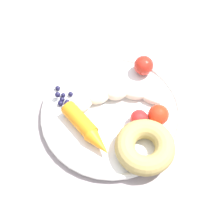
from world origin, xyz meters
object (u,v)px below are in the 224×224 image
blueberry_pile (63,98)px  donut (145,147)px  carrot_orange (88,129)px  tomato_mid (144,66)px  tomato_far (158,115)px  dining_table (101,135)px  tomato_near (139,119)px  plate (112,113)px  banana (117,97)px

blueberry_pile → donut: bearing=54.3°
carrot_orange → donut: size_ratio=1.07×
tomato_mid → carrot_orange: bearing=-37.5°
tomato_far → carrot_orange: bearing=-78.4°
tomato_far → dining_table: bearing=-100.0°
donut → tomato_near: (-0.06, -0.01, -0.00)m
tomato_far → tomato_mid: bearing=-169.7°
plate → carrot_orange: bearing=-44.5°
banana → donut: (0.12, 0.05, 0.01)m
banana → tomato_near: 0.07m
blueberry_pile → tomato_mid: bearing=113.1°
plate → carrot_orange: carrot_orange is taller
banana → tomato_mid: size_ratio=4.47×
plate → donut: size_ratio=2.57×
plate → tomato_far: 0.10m
blueberry_pile → tomato_far: tomato_far is taller
banana → blueberry_pile: size_ratio=3.45×
blueberry_pile → tomato_mid: tomato_mid is taller
dining_table → blueberry_pile: bearing=-110.8°
donut → tomato_mid: (-0.19, 0.01, 0.00)m
dining_table → carrot_orange: bearing=-24.4°
banana → blueberry_pile: bearing=-90.8°
donut → tomato_far: (-0.07, 0.03, 0.00)m
blueberry_pile → tomato_near: (0.06, 0.16, 0.01)m
banana → tomato_near: tomato_near is taller
donut → dining_table: bearing=-135.6°
donut → tomato_mid: tomato_mid is taller
tomato_mid → tomato_near: bearing=-7.0°
blueberry_pile → dining_table: bearing=69.2°
donut → tomato_mid: bearing=177.5°
carrot_orange → tomato_mid: 0.19m
tomato_near → tomato_far: bearing=98.9°
plate → blueberry_pile: bearing=-106.5°
tomato_mid → banana: bearing=-38.3°
blueberry_pile → banana: bearing=89.2°
plate → banana: bearing=160.4°
carrot_orange → tomato_far: 0.14m
banana → carrot_orange: carrot_orange is taller
carrot_orange → tomato_far: tomato_far is taller
dining_table → plate: 0.11m
plate → banana: (-0.03, 0.01, 0.02)m
dining_table → tomato_mid: bearing=137.5°
tomato_near → tomato_far: (-0.01, 0.04, 0.00)m
banana → tomato_far: tomato_far is taller
plate → tomato_far: size_ratio=7.00×
plate → carrot_orange: size_ratio=2.40×
carrot_orange → tomato_near: tomato_near is taller
dining_table → donut: bearing=44.4°
dining_table → carrot_orange: carrot_orange is taller
tomato_near → carrot_orange: bearing=-77.4°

